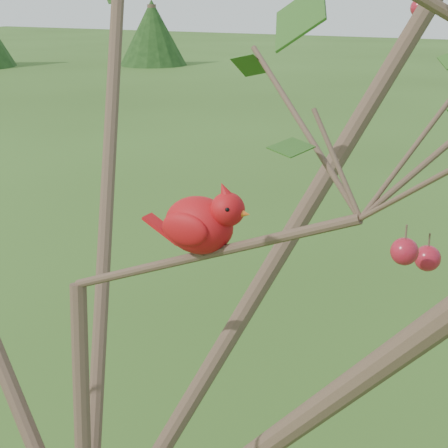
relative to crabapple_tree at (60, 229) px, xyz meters
name	(u,v)px	position (x,y,z in m)	size (l,w,h in m)	color
crabapple_tree	(60,229)	(0.00, 0.00, 0.00)	(2.35, 2.05, 2.95)	#433024
cardinal	(202,223)	(0.24, 0.10, 0.02)	(0.21, 0.11, 0.15)	red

